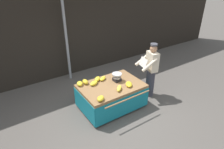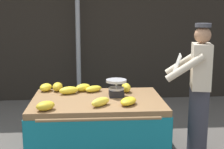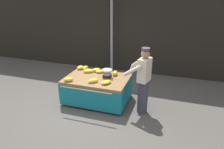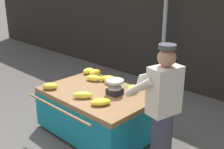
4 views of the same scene
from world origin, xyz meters
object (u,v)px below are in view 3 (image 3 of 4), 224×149
banana_bunch_2 (106,82)px  banana_bunch_5 (88,71)px  banana_bunch_0 (100,71)px  banana_bunch_6 (93,81)px  weighing_scale (107,74)px  banana_bunch_1 (68,79)px  banana_bunch_3 (96,70)px  banana_bunch_4 (80,67)px  banana_bunch_8 (115,73)px  vendor_person (143,81)px  banana_cart (97,84)px  street_pole (112,34)px  banana_bunch_7 (85,68)px

banana_bunch_2 → banana_bunch_5: size_ratio=1.04×
banana_bunch_0 → banana_bunch_6: (0.07, -0.71, 0.01)m
weighing_scale → banana_bunch_1: (-0.88, -0.57, -0.06)m
banana_bunch_1 → banana_bunch_3: same height
banana_bunch_1 → banana_bunch_5: bearing=73.0°
banana_bunch_3 → banana_bunch_5: banana_bunch_3 is taller
banana_bunch_2 → banana_bunch_4: (-1.11, 0.77, 0.01)m
banana_bunch_4 → banana_bunch_1: bearing=-82.9°
weighing_scale → banana_bunch_3: bearing=144.9°
banana_bunch_8 → vendor_person: (0.89, -0.51, 0.09)m
banana_cart → banana_bunch_4: bearing=147.6°
street_pole → weighing_scale: 2.32m
banana_bunch_1 → banana_bunch_7: 0.93m
banana_bunch_2 → banana_bunch_3: banana_bunch_3 is taller
banana_bunch_2 → banana_bunch_7: bearing=140.9°
weighing_scale → banana_bunch_8: 0.28m
banana_bunch_3 → banana_bunch_7: bearing=174.4°
banana_bunch_3 → banana_bunch_6: (0.23, -0.76, -0.00)m
street_pole → banana_bunch_8: 2.17m
banana_cart → banana_bunch_4: 0.90m
street_pole → banana_bunch_5: street_pole is taller
vendor_person → banana_bunch_2: bearing=-172.2°
weighing_scale → banana_bunch_2: size_ratio=0.97×
banana_bunch_5 → banana_bunch_6: 0.74m
banana_bunch_6 → vendor_person: size_ratio=0.17×
weighing_scale → banana_bunch_0: weighing_scale is taller
banana_bunch_8 → banana_bunch_5: bearing=-176.1°
banana_bunch_3 → banana_bunch_5: 0.25m
banana_bunch_4 → weighing_scale: bearing=-19.9°
banana_cart → banana_bunch_6: size_ratio=5.99×
weighing_scale → banana_bunch_8: weighing_scale is taller
banana_bunch_5 → banana_bunch_8: (0.82, 0.06, 0.01)m
banana_bunch_1 → banana_bunch_5: size_ratio=0.85×
banana_cart → vendor_person: size_ratio=1.02×
banana_cart → banana_bunch_8: banana_bunch_8 is taller
banana_bunch_4 → banana_bunch_6: 1.11m
banana_bunch_8 → vendor_person: size_ratio=0.13×
banana_bunch_4 → vendor_person: bearing=-17.5°
banana_bunch_2 → banana_bunch_7: size_ratio=1.26×
banana_bunch_5 → vendor_person: vendor_person is taller
banana_bunch_4 → banana_bunch_2: bearing=-34.7°
banana_cart → banana_bunch_5: 0.54m
banana_bunch_5 → banana_cart: bearing=-35.3°
banana_bunch_2 → banana_bunch_6: bearing=-175.4°
weighing_scale → vendor_person: bearing=-15.2°
banana_cart → banana_bunch_3: (-0.20, 0.43, 0.24)m
banana_bunch_0 → banana_bunch_7: bearing=170.3°
street_pole → banana_bunch_6: street_pole is taller
street_pole → banana_bunch_7: size_ratio=13.10×
banana_cart → vendor_person: 1.36m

